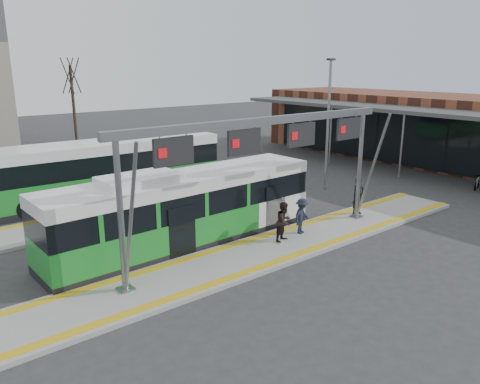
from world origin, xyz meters
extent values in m
plane|color=#2D2D30|center=(0.00, 0.00, 0.00)|extent=(120.00, 120.00, 0.00)
cube|color=gray|center=(0.00, 0.00, 0.07)|extent=(22.00, 3.00, 0.15)
cube|color=gray|center=(-4.00, 8.00, 0.07)|extent=(20.00, 3.00, 0.15)
cube|color=gold|center=(0.00, 1.15, 0.16)|extent=(22.00, 0.35, 0.02)
cube|color=gold|center=(0.00, -1.15, 0.16)|extent=(22.00, 0.35, 0.02)
cube|color=gold|center=(-4.00, 9.15, 0.16)|extent=(20.00, 0.35, 0.02)
cylinder|color=slate|center=(-6.50, 0.30, 2.67)|extent=(0.20, 0.20, 5.05)
cube|color=slate|center=(-6.50, 0.30, 0.18)|extent=(0.50, 0.50, 0.06)
cylinder|color=slate|center=(-6.50, -0.40, 2.67)|extent=(0.12, 1.46, 4.90)
cylinder|color=slate|center=(5.50, 0.30, 2.67)|extent=(0.20, 0.20, 5.05)
cube|color=slate|center=(5.50, 0.30, 0.18)|extent=(0.50, 0.50, 0.06)
cylinder|color=slate|center=(5.50, -0.40, 2.67)|extent=(0.12, 1.46, 4.90)
cube|color=slate|center=(-0.50, 0.30, 5.20)|extent=(13.00, 0.25, 0.30)
cube|color=black|center=(-4.50, 0.30, 4.50)|extent=(1.50, 0.12, 0.95)
cube|color=red|center=(-4.95, 0.23, 4.50)|extent=(0.32, 0.02, 0.32)
cube|color=black|center=(-1.50, 0.30, 4.50)|extent=(1.50, 0.12, 0.95)
cube|color=red|center=(-1.95, 0.23, 4.50)|extent=(0.32, 0.02, 0.32)
cube|color=black|center=(1.50, 0.30, 4.50)|extent=(1.50, 0.12, 0.95)
cube|color=red|center=(1.05, 0.23, 4.50)|extent=(0.32, 0.02, 0.32)
cube|color=black|center=(4.50, 0.30, 4.50)|extent=(1.50, 0.12, 0.95)
cube|color=red|center=(4.05, 0.23, 4.50)|extent=(0.32, 0.02, 0.32)
cube|color=brown|center=(22.00, 4.00, 2.50)|extent=(8.00, 32.00, 5.00)
cube|color=black|center=(17.80, 4.00, 2.00)|extent=(0.15, 28.00, 3.60)
cube|color=#3F3F42|center=(16.50, 4.00, 4.30)|extent=(4.00, 30.00, 0.25)
cylinder|color=slate|center=(14.80, 4.00, 2.15)|extent=(0.14, 0.14, 4.30)
cylinder|color=slate|center=(14.80, 10.00, 2.15)|extent=(0.14, 0.14, 4.30)
cube|color=black|center=(-2.58, 2.79, 0.17)|extent=(11.92, 2.83, 0.35)
cube|color=#1B8029|center=(-2.58, 2.79, 0.91)|extent=(11.92, 2.83, 1.14)
cube|color=black|center=(-2.58, 2.79, 1.98)|extent=(11.92, 2.75, 0.99)
cube|color=white|center=(-2.58, 2.79, 2.72)|extent=(11.92, 2.83, 0.49)
cube|color=orange|center=(3.33, 2.94, 2.62)|extent=(0.10, 1.76, 0.28)
cube|color=white|center=(-4.56, 2.73, 3.11)|extent=(3.01, 1.84, 0.30)
cylinder|color=black|center=(-6.70, 1.57, 0.49)|extent=(1.00, 0.32, 0.99)
cylinder|color=black|center=(-6.76, 3.79, 0.49)|extent=(1.00, 0.32, 0.99)
cylinder|color=black|center=(1.00, 1.77, 0.49)|extent=(1.00, 0.32, 0.99)
cylinder|color=black|center=(0.94, 3.99, 0.49)|extent=(1.00, 0.32, 0.99)
cube|color=black|center=(-2.24, 11.36, 0.19)|extent=(12.97, 3.22, 0.38)
cube|color=#1B8029|center=(-2.24, 11.36, 0.99)|extent=(12.97, 3.22, 1.23)
cube|color=black|center=(-2.24, 11.36, 2.15)|extent=(12.97, 3.13, 1.07)
cube|color=white|center=(-2.24, 11.36, 2.95)|extent=(12.97, 3.22, 0.54)
cylinder|color=black|center=(-6.79, 10.31, 0.54)|extent=(1.08, 0.36, 1.07)
cylinder|color=black|center=(-6.70, 12.75, 0.54)|extent=(1.08, 0.36, 1.07)
cylinder|color=black|center=(1.57, 10.00, 0.54)|extent=(1.08, 0.36, 1.07)
cylinder|color=black|center=(1.66, 12.43, 0.54)|extent=(1.08, 0.36, 1.07)
imported|color=black|center=(5.94, 0.59, 1.05)|extent=(0.74, 0.56, 1.80)
imported|color=black|center=(0.61, 0.25, 0.98)|extent=(0.95, 0.83, 1.67)
imported|color=#1A2030|center=(1.83, 0.42, 0.93)|extent=(1.13, 0.86, 1.56)
imported|color=gray|center=(15.69, -0.69, 0.44)|extent=(1.52, 0.78, 0.88)
cylinder|color=#382B21|center=(3.59, 32.13, 3.59)|extent=(0.28, 0.28, 7.18)
cylinder|color=slate|center=(8.77, 5.15, 3.76)|extent=(0.16, 0.16, 7.53)
cube|color=black|center=(8.77, 5.15, 7.53)|extent=(0.50, 0.25, 0.12)
camera|label=1|loc=(-12.30, -12.86, 7.26)|focal=35.00mm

